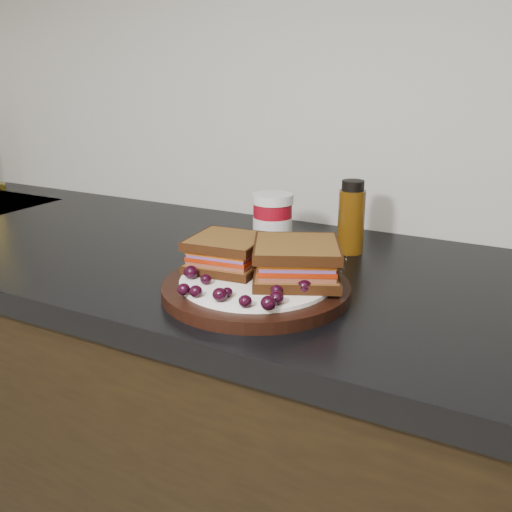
{
  "coord_description": "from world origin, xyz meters",
  "views": [
    {
      "loc": [
        0.32,
        0.88,
        1.22
      ],
      "look_at": [
        -0.05,
        1.57,
        0.96
      ],
      "focal_mm": 40.0,
      "sensor_mm": 36.0,
      "label": 1
    }
  ],
  "objects": [
    {
      "name": "grape_6",
      "position": [
        -0.01,
        1.48,
        0.93
      ],
      "size": [
        0.02,
        0.02,
        0.02
      ],
      "primitive_type": "ellipsoid",
      "color": "black",
      "rests_on": "plate"
    },
    {
      "name": "grape_2",
      "position": [
        -0.11,
        1.47,
        0.93
      ],
      "size": [
        0.02,
        0.02,
        0.02
      ],
      "primitive_type": "ellipsoid",
      "color": "black",
      "rests_on": "plate"
    },
    {
      "name": "oil_bottle",
      "position": [
        0.0,
        1.84,
        0.97
      ],
      "size": [
        0.06,
        0.06,
        0.13
      ],
      "primitive_type": "cylinder",
      "rotation": [
        0.0,
        0.0,
        -0.32
      ],
      "color": "#502E08",
      "rests_on": "countertop"
    },
    {
      "name": "grape_13",
      "position": [
        0.01,
        1.64,
        0.93
      ],
      "size": [
        0.02,
        0.02,
        0.02
      ],
      "primitive_type": "ellipsoid",
      "color": "black",
      "rests_on": "plate"
    },
    {
      "name": "grape_3",
      "position": [
        -0.09,
        1.47,
        0.93
      ],
      "size": [
        0.02,
        0.02,
        0.02
      ],
      "primitive_type": "ellipsoid",
      "color": "black",
      "rests_on": "plate"
    },
    {
      "name": "grape_12",
      "position": [
        0.02,
        1.59,
        0.93
      ],
      "size": [
        0.02,
        0.02,
        0.02
      ],
      "primitive_type": "ellipsoid",
      "color": "black",
      "rests_on": "plate"
    },
    {
      "name": "grape_17",
      "position": [
        -0.13,
        1.56,
        0.93
      ],
      "size": [
        0.02,
        0.02,
        0.02
      ],
      "primitive_type": "ellipsoid",
      "color": "black",
      "rests_on": "plate"
    },
    {
      "name": "grape_9",
      "position": [
        0.0,
        1.53,
        0.93
      ],
      "size": [
        0.02,
        0.02,
        0.02
      ],
      "primitive_type": "ellipsoid",
      "color": "black",
      "rests_on": "plate"
    },
    {
      "name": "grape_10",
      "position": [
        0.03,
        1.56,
        0.93
      ],
      "size": [
        0.02,
        0.02,
        0.02
      ],
      "primitive_type": "ellipsoid",
      "color": "black",
      "rests_on": "plate"
    },
    {
      "name": "grape_8",
      "position": [
        0.02,
        1.5,
        0.93
      ],
      "size": [
        0.02,
        0.02,
        0.02
      ],
      "primitive_type": "ellipsoid",
      "color": "black",
      "rests_on": "plate"
    },
    {
      "name": "grape_1",
      "position": [
        -0.11,
        1.52,
        0.93
      ],
      "size": [
        0.02,
        0.02,
        0.02
      ],
      "primitive_type": "ellipsoid",
      "color": "black",
      "rests_on": "plate"
    },
    {
      "name": "base_cabinets",
      "position": [
        0.0,
        1.7,
        0.43
      ],
      "size": [
        3.96,
        0.58,
        0.86
      ],
      "primitive_type": "cube",
      "color": "black",
      "rests_on": "ground_plane"
    },
    {
      "name": "grape_11",
      "position": [
        0.01,
        1.58,
        0.93
      ],
      "size": [
        0.02,
        0.02,
        0.02
      ],
      "primitive_type": "ellipsoid",
      "color": "black",
      "rests_on": "plate"
    },
    {
      "name": "grape_7",
      "position": [
        0.02,
        1.48,
        0.93
      ],
      "size": [
        0.02,
        0.02,
        0.02
      ],
      "primitive_type": "ellipsoid",
      "color": "black",
      "rests_on": "plate"
    },
    {
      "name": "sandwich_left",
      "position": [
        -0.11,
        1.6,
        0.95
      ],
      "size": [
        0.12,
        0.12,
        0.05
      ],
      "primitive_type": null,
      "rotation": [
        0.0,
        0.0,
        0.11
      ],
      "color": "brown",
      "rests_on": "plate"
    },
    {
      "name": "grape_5",
      "position": [
        -0.05,
        1.49,
        0.93
      ],
      "size": [
        0.02,
        0.02,
        0.01
      ],
      "primitive_type": "ellipsoid",
      "color": "black",
      "rests_on": "plate"
    },
    {
      "name": "grape_14",
      "position": [
        -0.12,
        1.63,
        0.93
      ],
      "size": [
        0.01,
        0.01,
        0.01
      ],
      "primitive_type": "ellipsoid",
      "color": "black",
      "rests_on": "plate"
    },
    {
      "name": "grape_0",
      "position": [
        -0.14,
        1.53,
        0.93
      ],
      "size": [
        0.02,
        0.02,
        0.02
      ],
      "primitive_type": "ellipsoid",
      "color": "black",
      "rests_on": "plate"
    },
    {
      "name": "sandwich_right",
      "position": [
        0.0,
        1.6,
        0.95
      ],
      "size": [
        0.16,
        0.16,
        0.06
      ],
      "primitive_type": null,
      "rotation": [
        0.0,
        0.0,
        0.45
      ],
      "color": "brown",
      "rests_on": "plate"
    },
    {
      "name": "grape_19",
      "position": [
        -0.13,
        1.61,
        0.93
      ],
      "size": [
        0.02,
        0.02,
        0.02
      ],
      "primitive_type": "ellipsoid",
      "color": "black",
      "rests_on": "plate"
    },
    {
      "name": "grape_16",
      "position": [
        -0.13,
        1.58,
        0.93
      ],
      "size": [
        0.02,
        0.02,
        0.01
      ],
      "primitive_type": "ellipsoid",
      "color": "black",
      "rests_on": "plate"
    },
    {
      "name": "condiment_jar",
      "position": [
        -0.12,
        1.77,
        0.95
      ],
      "size": [
        0.09,
        0.09,
        0.11
      ],
      "primitive_type": "cylinder",
      "rotation": [
        0.0,
        0.0,
        0.26
      ],
      "color": "maroon",
      "rests_on": "countertop"
    },
    {
      "name": "grape_15",
      "position": [
        -0.1,
        1.59,
        0.93
      ],
      "size": [
        0.02,
        0.02,
        0.02
      ],
      "primitive_type": "ellipsoid",
      "color": "black",
      "rests_on": "plate"
    },
    {
      "name": "grape_18",
      "position": [
        -0.13,
        1.61,
        0.93
      ],
      "size": [
        0.02,
        0.02,
        0.02
      ],
      "primitive_type": "ellipsoid",
      "color": "black",
      "rests_on": "plate"
    },
    {
      "name": "plate",
      "position": [
        -0.05,
        1.57,
        0.91
      ],
      "size": [
        0.28,
        0.28,
        0.02
      ],
      "primitive_type": "cylinder",
      "color": "black",
      "rests_on": "countertop"
    },
    {
      "name": "countertop",
      "position": [
        0.0,
        1.7,
        0.88
      ],
      "size": [
        3.98,
        0.6,
        0.04
      ],
      "primitive_type": "cube",
      "color": "black",
      "rests_on": "base_cabinets"
    },
    {
      "name": "grape_20",
      "position": [
        -0.12,
        1.58,
        0.93
      ],
      "size": [
        0.02,
        0.02,
        0.01
      ],
      "primitive_type": "ellipsoid",
      "color": "black",
      "rests_on": "plate"
    },
    {
      "name": "grape_4",
      "position": [
        -0.05,
        1.48,
        0.93
      ],
      "size": [
        0.02,
        0.02,
        0.02
      ],
      "primitive_type": "ellipsoid",
      "color": "black",
      "rests_on": "plate"
    }
  ]
}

